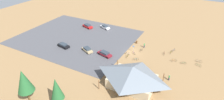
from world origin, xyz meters
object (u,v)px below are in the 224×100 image
Objects in this scene: bicycle_blue_near_porch at (174,50)px; car_white_mid_lot at (105,27)px; car_tan_end_stall at (87,50)px; bicycle_green_yard_center at (183,63)px; bike_pavilion at (132,75)px; car_black_second_row at (63,45)px; bicycle_purple_front_row at (134,53)px; trash_bin at (137,42)px; car_maroon_front_row at (105,54)px; pine_mideast at (24,81)px; bicycle_green_trailside at (198,65)px; visitor_at_bikes at (169,77)px; bicycle_teal_mid_cluster at (136,59)px; lot_sign at (133,48)px; pine_west at (56,89)px; bicycle_orange_lone_west at (174,60)px; visitor_near_lot at (144,45)px; bicycle_silver_edge_north at (199,61)px; car_red_aisle_side at (88,26)px; bicycle_yellow_yard_right at (127,56)px; bicycle_red_near_sign at (164,53)px; bicycle_black_yard_left at (141,50)px; bicycle_white_lone_east at (127,53)px; bicycle_yellow_back_row at (171,52)px.

bicycle_blue_near_porch is 0.33× the size of car_white_mid_lot.
bicycle_green_yard_center is at bearing -165.89° from car_tan_end_stall.
bike_pavilion reaches higher than car_black_second_row.
trash_bin is at bearing -75.12° from bicycle_purple_front_row.
bicycle_purple_front_row is 0.27× the size of car_maroon_front_row.
pine_mideast is 24.67m from car_black_second_row.
visitor_at_bikes is (5.96, 10.06, 0.51)m from bicycle_green_trailside.
car_maroon_front_row is at bearing 12.50° from bicycle_teal_mid_cluster.
pine_mideast is (12.10, 30.57, 4.04)m from lot_sign.
bicycle_teal_mid_cluster is at bearing -108.98° from pine_west.
car_tan_end_stall reaches higher than bicycle_orange_lone_west.
bicycle_orange_lone_west is 1.03× the size of bicycle_green_trailside.
visitor_near_lot is at bearing -10.47° from bicycle_green_trailside.
bicycle_silver_edge_north is 19.08m from bicycle_purple_front_row.
bicycle_orange_lone_west is at bearing -113.55° from bike_pavilion.
car_red_aisle_side is (30.05, -24.65, -2.36)m from bike_pavilion.
car_tan_end_stall is (15.67, 2.53, 0.34)m from bicycle_teal_mid_cluster.
bicycle_yellow_yard_right reaches higher than bicycle_blue_near_porch.
bicycle_green_yard_center is (-15.47, -0.20, -1.06)m from lot_sign.
visitor_near_lot reaches higher than bicycle_purple_front_row.
car_black_second_row is (22.50, 6.95, 0.32)m from bicycle_purple_front_row.
pine_mideast is at bearing 48.14° from bicycle_green_yard_center.
trash_bin is 0.56× the size of bicycle_blue_near_porch.
bike_pavilion is 7.48× the size of visitor_near_lot.
pine_mideast is 29.45m from bicycle_yellow_yard_right.
bicycle_teal_mid_cluster reaches higher than bicycle_red_near_sign.
trash_bin is 0.19× the size of car_white_mid_lot.
car_black_second_row is at bearing -1.18° from visitor_at_bikes.
visitor_at_bikes is at bearing 94.49° from bicycle_orange_lone_west.
bicycle_white_lone_east is (3.08, 3.89, -0.04)m from bicycle_black_yard_left.
pine_west is 27.26m from visitor_at_bikes.
car_maroon_front_row is 6.23m from car_tan_end_stall.
pine_mideast reaches higher than bicycle_white_lone_east.
bicycle_green_yard_center is at bearing -121.45° from bike_pavilion.
lot_sign is 0.32× the size of pine_west.
bicycle_green_trailside is at bearing -168.71° from bicycle_green_yard_center.
car_red_aisle_side reaches higher than car_maroon_front_row.
bicycle_yellow_back_row is at bearing -123.30° from pine_mideast.
car_red_aisle_side reaches higher than car_white_mid_lot.
bicycle_green_yard_center is 0.94× the size of visitor_at_bikes.
lot_sign reaches higher than visitor_near_lot.
visitor_at_bikes reaches higher than car_black_second_row.
bicycle_black_yard_left is at bearing -114.01° from pine_mideast.
bicycle_silver_edge_north is 43.86m from car_red_aisle_side.
bicycle_blue_near_porch is 22.27m from car_maroon_front_row.
bicycle_white_lone_east is 20.62m from bicycle_green_trailside.
bike_pavilion is 11.79m from bicycle_teal_mid_cluster.
bike_pavilion is at bearing 156.00° from car_tan_end_stall.
bicycle_black_yard_left is at bearing -115.80° from bicycle_purple_front_row.
pine_west is 22.88m from car_tan_end_stall.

